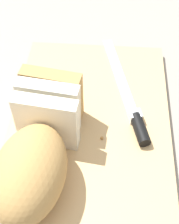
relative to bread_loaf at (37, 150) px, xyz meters
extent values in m
plane|color=gray|center=(0.09, -0.08, -0.07)|extent=(3.00, 3.00, 0.00)
cube|color=tan|center=(0.09, -0.08, -0.06)|extent=(0.45, 0.31, 0.02)
ellipsoid|color=tan|center=(-0.04, 0.00, 0.00)|extent=(0.17, 0.13, 0.10)
cube|color=#F2E8CC|center=(0.05, -0.01, 0.00)|extent=(0.04, 0.11, 0.10)
cube|color=#F2E8CC|center=(0.08, -0.01, 0.00)|extent=(0.05, 0.11, 0.10)
cube|color=tan|center=(0.12, -0.01, 0.00)|extent=(0.05, 0.11, 0.10)
cube|color=silver|center=(0.22, -0.13, -0.05)|extent=(0.23, 0.07, 0.00)
cylinder|color=black|center=(0.07, -0.17, -0.04)|extent=(0.06, 0.03, 0.02)
cube|color=silver|center=(0.10, -0.16, -0.04)|extent=(0.02, 0.03, 0.02)
sphere|color=#A8753D|center=(0.07, -0.03, -0.05)|extent=(0.00, 0.00, 0.00)
sphere|color=#A8753D|center=(0.15, -0.05, -0.05)|extent=(0.00, 0.00, 0.00)
sphere|color=#A8753D|center=(0.06, -0.10, -0.05)|extent=(0.01, 0.01, 0.01)
camera|label=1|loc=(-0.25, -0.09, 0.41)|focal=50.56mm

